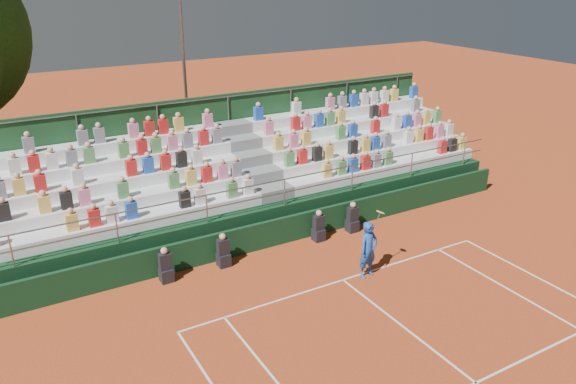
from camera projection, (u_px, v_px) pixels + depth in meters
ground at (343, 280)px, 17.82m from camera, size 90.00×90.00×0.00m
courtside_wall at (292, 228)px, 20.21m from camera, size 20.00×0.15×1.00m
line_officials at (270, 241)px, 19.32m from camera, size 7.62×0.40×1.19m
grandstand at (252, 185)px, 22.59m from camera, size 20.00×5.20×4.40m
tennis_player at (368, 250)px, 17.73m from camera, size 0.90×0.55×2.22m
floodlight_mast at (184, 59)px, 25.95m from camera, size 0.60×0.25×9.14m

